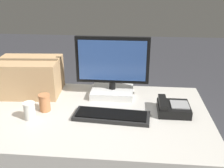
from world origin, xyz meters
TOP-DOWN VIEW (x-y plane):
  - office_desk at (0.00, 0.00)m, footprint 1.80×0.90m
  - monitor at (0.28, 0.26)m, footprint 0.50×0.23m
  - keyboard at (0.31, -0.06)m, footprint 0.46×0.19m
  - desk_phone at (0.68, 0.04)m, footprint 0.19×0.19m
  - paper_cup_left at (-0.17, -0.12)m, footprint 0.07×0.07m
  - paper_cup_right at (-0.11, -0.01)m, footprint 0.07×0.07m
  - cardboard_box at (-0.31, 0.26)m, footprint 0.45×0.35m

SIDE VIEW (x-z plane):
  - office_desk at x=0.00m, z-range 0.00..0.76m
  - keyboard at x=0.31m, z-range 0.76..0.78m
  - desk_phone at x=0.68m, z-range 0.75..0.83m
  - paper_cup_left at x=-0.17m, z-range 0.76..0.86m
  - paper_cup_right at x=-0.11m, z-range 0.76..0.87m
  - cardboard_box at x=-0.31m, z-range 0.76..1.00m
  - monitor at x=0.28m, z-range 0.71..1.13m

